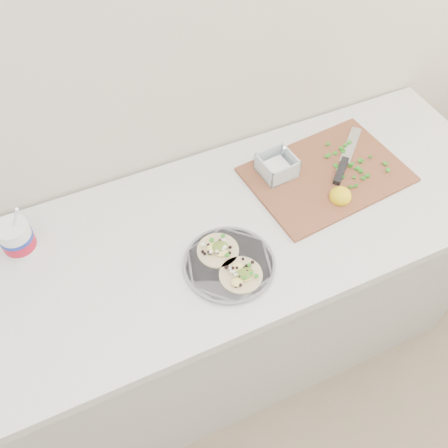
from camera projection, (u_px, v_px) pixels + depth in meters
name	position (u px, v px, depth m)	size (l,w,h in m)	color
counter	(150.00, 328.00, 1.78)	(2.44, 0.66, 0.90)	beige
taco_plate	(229.00, 262.00, 1.40)	(0.26, 0.26, 0.04)	slate
tub	(17.00, 236.00, 1.39)	(0.09, 0.09, 0.21)	white
cutboard	(323.00, 171.00, 1.62)	(0.53, 0.39, 0.08)	brown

